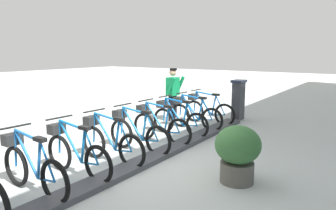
% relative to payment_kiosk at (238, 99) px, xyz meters
% --- Properties ---
extents(ground_plane, '(60.00, 60.00, 0.00)m').
position_rel_payment_kiosk_xyz_m(ground_plane, '(-0.05, 5.02, -0.67)').
color(ground_plane, silver).
extents(dock_rail_base, '(0.44, 9.12, 0.10)m').
position_rel_payment_kiosk_xyz_m(dock_rail_base, '(-0.05, 5.02, -0.62)').
color(dock_rail_base, '#47474C').
rests_on(dock_rail_base, ground).
extents(payment_kiosk, '(0.36, 0.52, 1.28)m').
position_rel_payment_kiosk_xyz_m(payment_kiosk, '(0.00, 0.00, 0.00)').
color(payment_kiosk, '#38383D').
rests_on(payment_kiosk, ground).
extents(bike_docked_0, '(1.72, 0.54, 1.02)m').
position_rel_payment_kiosk_xyz_m(bike_docked_0, '(0.57, 1.06, -0.24)').
color(bike_docked_0, black).
rests_on(bike_docked_0, ground).
extents(bike_docked_1, '(1.72, 0.54, 1.02)m').
position_rel_payment_kiosk_xyz_m(bike_docked_1, '(0.57, 1.89, -0.24)').
color(bike_docked_1, black).
rests_on(bike_docked_1, ground).
extents(bike_docked_2, '(1.72, 0.54, 1.02)m').
position_rel_payment_kiosk_xyz_m(bike_docked_2, '(0.57, 2.72, -0.24)').
color(bike_docked_2, black).
rests_on(bike_docked_2, ground).
extents(bike_docked_3, '(1.72, 0.54, 1.02)m').
position_rel_payment_kiosk_xyz_m(bike_docked_3, '(0.57, 3.55, -0.24)').
color(bike_docked_3, black).
rests_on(bike_docked_3, ground).
extents(bike_docked_4, '(1.72, 0.54, 1.02)m').
position_rel_payment_kiosk_xyz_m(bike_docked_4, '(0.57, 4.39, -0.24)').
color(bike_docked_4, black).
rests_on(bike_docked_4, ground).
extents(bike_docked_5, '(1.72, 0.54, 1.02)m').
position_rel_payment_kiosk_xyz_m(bike_docked_5, '(0.57, 5.22, -0.24)').
color(bike_docked_5, black).
rests_on(bike_docked_5, ground).
extents(bike_docked_6, '(1.72, 0.54, 1.02)m').
position_rel_payment_kiosk_xyz_m(bike_docked_6, '(0.57, 6.05, -0.24)').
color(bike_docked_6, black).
rests_on(bike_docked_6, ground).
extents(bike_docked_7, '(1.72, 0.54, 1.02)m').
position_rel_payment_kiosk_xyz_m(bike_docked_7, '(0.57, 6.88, -0.24)').
color(bike_docked_7, black).
rests_on(bike_docked_7, ground).
extents(worker_near_rack, '(0.47, 0.63, 1.66)m').
position_rel_payment_kiosk_xyz_m(worker_near_rack, '(1.60, 1.37, 0.24)').
color(worker_near_rack, white).
rests_on(worker_near_rack, ground).
extents(planter_bush, '(0.76, 0.76, 0.97)m').
position_rel_payment_kiosk_xyz_m(planter_bush, '(-1.88, 4.71, -0.12)').
color(planter_bush, '#59544C').
rests_on(planter_bush, ground).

